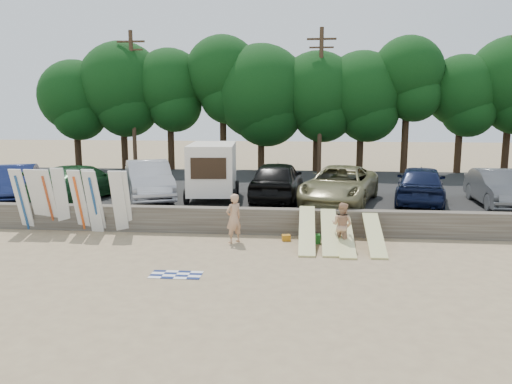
# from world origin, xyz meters

# --- Properties ---
(ground) EXTENTS (120.00, 120.00, 0.00)m
(ground) POSITION_xyz_m (0.00, 0.00, 0.00)
(ground) COLOR tan
(ground) RESTS_ON ground
(seawall) EXTENTS (44.00, 0.50, 1.00)m
(seawall) POSITION_xyz_m (0.00, 3.00, 0.50)
(seawall) COLOR #6B6356
(seawall) RESTS_ON ground
(parking_lot) EXTENTS (44.00, 14.50, 0.70)m
(parking_lot) POSITION_xyz_m (0.00, 10.50, 0.35)
(parking_lot) COLOR #282828
(parking_lot) RESTS_ON ground
(treeline) EXTENTS (33.37, 6.28, 8.90)m
(treeline) POSITION_xyz_m (-0.51, 17.51, 6.20)
(treeline) COLOR #382616
(treeline) RESTS_ON parking_lot
(utility_poles) EXTENTS (25.80, 0.26, 9.00)m
(utility_poles) POSITION_xyz_m (2.00, 16.00, 5.43)
(utility_poles) COLOR #473321
(utility_poles) RESTS_ON parking_lot
(box_trailer) EXTENTS (2.58, 4.15, 2.53)m
(box_trailer) POSITION_xyz_m (-3.09, 6.56, 2.12)
(box_trailer) COLOR white
(box_trailer) RESTS_ON parking_lot
(car_0) EXTENTS (3.14, 4.82, 1.50)m
(car_0) POSITION_xyz_m (-12.23, 5.98, 1.45)
(car_0) COLOR #162150
(car_0) RESTS_ON parking_lot
(car_1) EXTENTS (3.21, 5.77, 1.58)m
(car_1) POSITION_xyz_m (-9.10, 5.85, 1.49)
(car_1) COLOR #163E1D
(car_1) RESTS_ON parking_lot
(car_2) EXTENTS (3.77, 5.55, 1.73)m
(car_2) POSITION_xyz_m (-6.02, 6.32, 1.57)
(car_2) COLOR #A7A7AC
(car_2) RESTS_ON parking_lot
(car_3) EXTENTS (2.45, 5.38, 1.79)m
(car_3) POSITION_xyz_m (-0.13, 6.56, 1.60)
(car_3) COLOR black
(car_3) RESTS_ON parking_lot
(car_4) EXTENTS (4.12, 6.33, 1.62)m
(car_4) POSITION_xyz_m (2.62, 5.95, 1.51)
(car_4) COLOR olive
(car_4) RESTS_ON parking_lot
(car_5) EXTENTS (3.06, 5.32, 1.71)m
(car_5) POSITION_xyz_m (6.12, 6.24, 1.55)
(car_5) COLOR #0E1533
(car_5) RESTS_ON parking_lot
(car_6) EXTENTS (1.82, 4.70, 1.53)m
(car_6) POSITION_xyz_m (9.27, 6.09, 1.46)
(car_6) COLOR #4C4E51
(car_6) RESTS_ON parking_lot
(surfboard_upright_0) EXTENTS (0.52, 0.79, 2.52)m
(surfboard_upright_0) POSITION_xyz_m (-9.90, 2.47, 1.26)
(surfboard_upright_0) COLOR white
(surfboard_upright_0) RESTS_ON ground
(surfboard_upright_1) EXTENTS (0.52, 0.83, 2.50)m
(surfboard_upright_1) POSITION_xyz_m (-9.35, 2.58, 1.25)
(surfboard_upright_1) COLOR white
(surfboard_upright_1) RESTS_ON ground
(surfboard_upright_2) EXTENTS (0.53, 0.84, 2.50)m
(surfboard_upright_2) POSITION_xyz_m (-8.85, 2.56, 1.25)
(surfboard_upright_2) COLOR white
(surfboard_upright_2) RESTS_ON ground
(surfboard_upright_3) EXTENTS (0.54, 0.63, 2.55)m
(surfboard_upright_3) POSITION_xyz_m (-8.36, 2.60, 1.28)
(surfboard_upright_3) COLOR white
(surfboard_upright_3) RESTS_ON ground
(surfboard_upright_4) EXTENTS (0.53, 0.81, 2.51)m
(surfboard_upright_4) POSITION_xyz_m (-7.57, 2.48, 1.26)
(surfboard_upright_4) COLOR white
(surfboard_upright_4) RESTS_ON ground
(surfboard_upright_5) EXTENTS (0.56, 0.70, 2.54)m
(surfboard_upright_5) POSITION_xyz_m (-7.01, 2.42, 1.27)
(surfboard_upright_5) COLOR white
(surfboard_upright_5) RESTS_ON ground
(surfboard_upright_6) EXTENTS (0.53, 0.87, 2.49)m
(surfboard_upright_6) POSITION_xyz_m (-6.93, 2.42, 1.25)
(surfboard_upright_6) COLOR white
(surfboard_upright_6) RESTS_ON ground
(surfboard_upright_7) EXTENTS (0.59, 0.90, 2.50)m
(surfboard_upright_7) POSITION_xyz_m (-5.81, 2.51, 1.25)
(surfboard_upright_7) COLOR white
(surfboard_upright_7) RESTS_ON ground
(surfboard_upright_8) EXTENTS (0.55, 0.84, 2.51)m
(surfboard_upright_8) POSITION_xyz_m (-5.97, 2.43, 1.25)
(surfboard_upright_8) COLOR white
(surfboard_upright_8) RESTS_ON ground
(surfboard_low_0) EXTENTS (0.56, 2.82, 1.17)m
(surfboard_low_0) POSITION_xyz_m (1.21, 1.39, 0.58)
(surfboard_low_0) COLOR #DBD88A
(surfboard_low_0) RESTS_ON ground
(surfboard_low_1) EXTENTS (0.56, 2.85, 1.06)m
(surfboard_low_1) POSITION_xyz_m (1.99, 1.45, 0.53)
(surfboard_low_1) COLOR #DBD88A
(surfboard_low_1) RESTS_ON ground
(surfboard_low_2) EXTENTS (0.56, 2.92, 0.82)m
(surfboard_low_2) POSITION_xyz_m (2.53, 1.32, 0.41)
(surfboard_low_2) COLOR #DBD88A
(surfboard_low_2) RESTS_ON ground
(surfboard_low_3) EXTENTS (0.56, 2.88, 0.99)m
(surfboard_low_3) POSITION_xyz_m (3.53, 1.40, 0.49)
(surfboard_low_3) COLOR #DBD88A
(surfboard_low_3) RESTS_ON ground
(beachgoer_a) EXTENTS (0.77, 0.76, 1.79)m
(beachgoer_a) POSITION_xyz_m (-1.41, 1.61, 0.90)
(beachgoer_a) COLOR tan
(beachgoer_a) RESTS_ON ground
(beachgoer_b) EXTENTS (0.98, 0.92, 1.60)m
(beachgoer_b) POSITION_xyz_m (2.41, 1.29, 0.80)
(beachgoer_b) COLOR tan
(beachgoer_b) RESTS_ON ground
(cooler) EXTENTS (0.41, 0.34, 0.32)m
(cooler) POSITION_xyz_m (1.50, 1.81, 0.16)
(cooler) COLOR #23832C
(cooler) RESTS_ON ground
(gear_bag) EXTENTS (0.34, 0.30, 0.22)m
(gear_bag) POSITION_xyz_m (0.46, 2.04, 0.11)
(gear_bag) COLOR #C07816
(gear_bag) RESTS_ON ground
(beach_towel) EXTENTS (1.52, 1.52, 0.00)m
(beach_towel) POSITION_xyz_m (-2.58, -2.11, 0.01)
(beach_towel) COLOR white
(beach_towel) RESTS_ON ground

